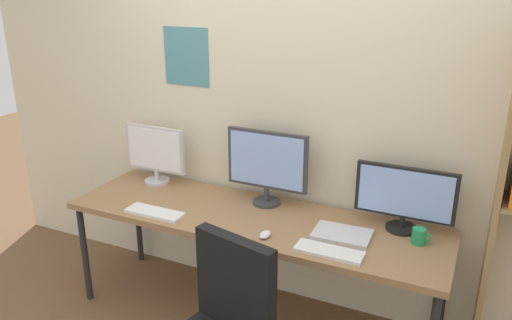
% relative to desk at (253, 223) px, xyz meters
% --- Properties ---
extents(wall_back, '(4.75, 0.11, 2.60)m').
position_rel_desk_xyz_m(wall_back, '(-0.00, 0.42, 0.61)').
color(wall_back, beige).
rests_on(wall_back, ground_plane).
extents(desk, '(2.35, 0.68, 0.74)m').
position_rel_desk_xyz_m(desk, '(0.00, 0.00, 0.00)').
color(desk, '#936D47').
rests_on(desk, ground_plane).
extents(monitor_left, '(0.47, 0.18, 0.41)m').
position_rel_desk_xyz_m(monitor_left, '(-0.86, 0.21, 0.27)').
color(monitor_left, silver).
rests_on(monitor_left, desk).
extents(monitor_center, '(0.54, 0.18, 0.49)m').
position_rel_desk_xyz_m(monitor_center, '(0.00, 0.21, 0.32)').
color(monitor_center, '#38383D').
rests_on(monitor_center, desk).
extents(monitor_right, '(0.56, 0.18, 0.38)m').
position_rel_desk_xyz_m(monitor_right, '(0.86, 0.21, 0.26)').
color(monitor_right, black).
rests_on(monitor_right, desk).
extents(keyboard_left, '(0.37, 0.13, 0.02)m').
position_rel_desk_xyz_m(keyboard_left, '(-0.56, -0.23, 0.06)').
color(keyboard_left, silver).
rests_on(keyboard_left, desk).
extents(keyboard_right, '(0.36, 0.13, 0.02)m').
position_rel_desk_xyz_m(keyboard_right, '(0.56, -0.23, 0.06)').
color(keyboard_right, silver).
rests_on(keyboard_right, desk).
extents(computer_mouse, '(0.06, 0.10, 0.03)m').
position_rel_desk_xyz_m(computer_mouse, '(0.18, -0.21, 0.06)').
color(computer_mouse, silver).
rests_on(computer_mouse, desk).
extents(laptop_closed, '(0.33, 0.23, 0.02)m').
position_rel_desk_xyz_m(laptop_closed, '(0.57, -0.02, 0.06)').
color(laptop_closed, silver).
rests_on(laptop_closed, desk).
extents(coffee_mug, '(0.11, 0.08, 0.09)m').
position_rel_desk_xyz_m(coffee_mug, '(0.97, 0.08, 0.09)').
color(coffee_mug, '#1E8C4C').
rests_on(coffee_mug, desk).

